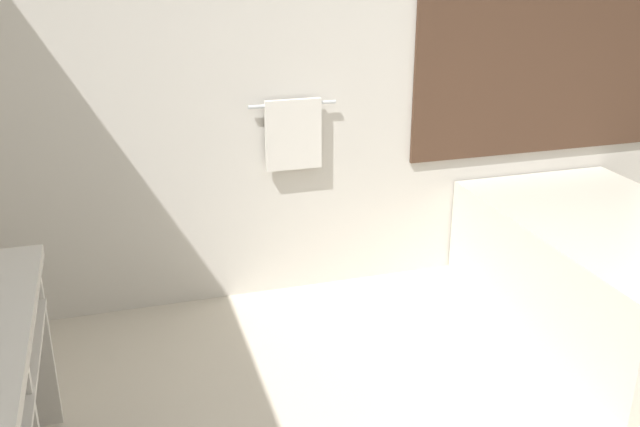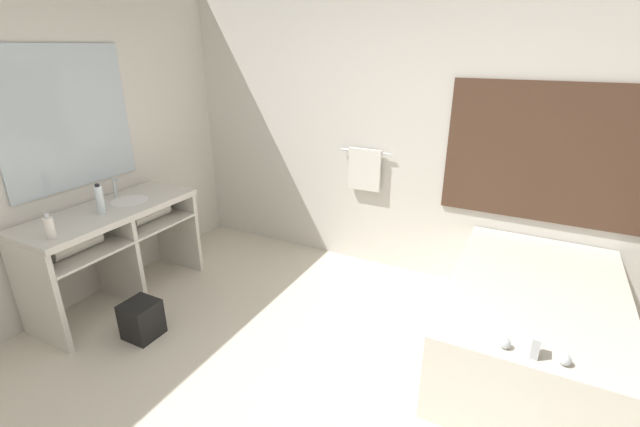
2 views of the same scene
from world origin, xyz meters
The scene contains 2 objects.
wall_back_with_blinds centered at (0.05, 2.23, 1.35)m, with size 7.40×0.13×2.70m.
bathtub centered at (1.29, 1.32, 0.32)m, with size 1.08×1.73×0.71m.
Camera 1 is at (-1.29, -1.61, 2.01)m, focal length 40.00 mm.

